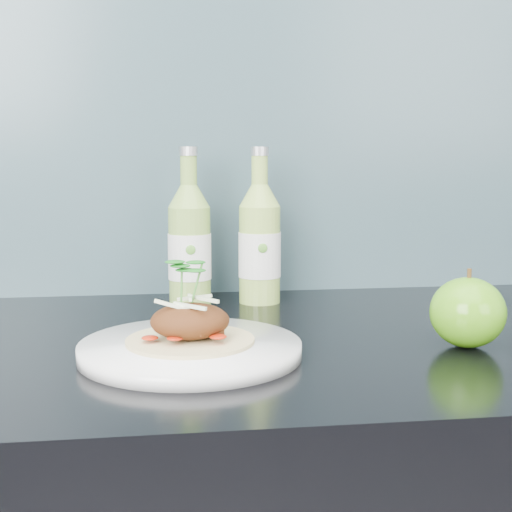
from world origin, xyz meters
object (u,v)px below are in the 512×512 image
Objects in this scene: green_apple at (468,312)px; cider_bottle_right at (260,244)px; cider_bottle_left at (190,246)px; dinner_plate at (190,349)px.

green_apple is 0.39× the size of cider_bottle_right.
dinner_plate is at bearing -113.35° from cider_bottle_left.
cider_bottle_left is at bearing 137.38° from green_apple.
cider_bottle_right reaches higher than green_apple.
dinner_plate is at bearing 179.32° from green_apple.
cider_bottle_right is (-0.20, 0.28, 0.05)m from green_apple.
cider_bottle_right is (0.10, 0.00, 0.00)m from cider_bottle_left.
cider_bottle_left is (0.01, 0.27, 0.08)m from dinner_plate.
green_apple is (0.31, -0.00, 0.03)m from dinner_plate.
dinner_plate is 0.31m from cider_bottle_right.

